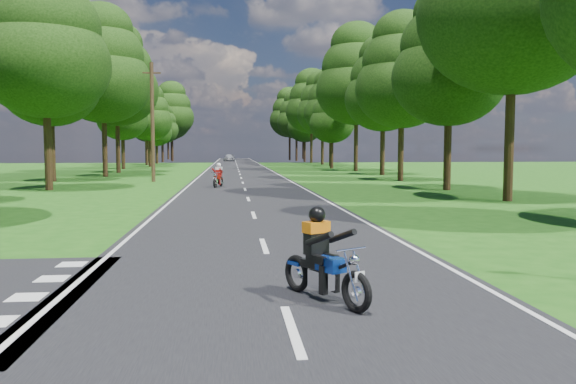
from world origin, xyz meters
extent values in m
plane|color=#1C4F12|center=(0.00, 0.00, 0.00)|extent=(160.00, 160.00, 0.00)
cube|color=black|center=(0.00, 50.00, 0.01)|extent=(7.00, 140.00, 0.02)
cube|color=silver|center=(0.00, -4.00, 0.02)|extent=(0.12, 2.00, 0.01)
cube|color=silver|center=(0.00, 2.00, 0.02)|extent=(0.12, 2.00, 0.01)
cube|color=silver|center=(0.00, 8.00, 0.02)|extent=(0.12, 2.00, 0.01)
cube|color=silver|center=(0.00, 14.00, 0.02)|extent=(0.12, 2.00, 0.01)
cube|color=silver|center=(0.00, 20.00, 0.02)|extent=(0.12, 2.00, 0.01)
cube|color=silver|center=(0.00, 26.00, 0.02)|extent=(0.12, 2.00, 0.01)
cube|color=silver|center=(0.00, 32.00, 0.02)|extent=(0.12, 2.00, 0.01)
cube|color=silver|center=(0.00, 38.00, 0.02)|extent=(0.12, 2.00, 0.01)
cube|color=silver|center=(0.00, 44.00, 0.02)|extent=(0.12, 2.00, 0.01)
cube|color=silver|center=(0.00, 50.00, 0.02)|extent=(0.12, 2.00, 0.01)
cube|color=silver|center=(0.00, 56.00, 0.02)|extent=(0.12, 2.00, 0.01)
cube|color=silver|center=(0.00, 62.00, 0.02)|extent=(0.12, 2.00, 0.01)
cube|color=silver|center=(0.00, 68.00, 0.02)|extent=(0.12, 2.00, 0.01)
cube|color=silver|center=(0.00, 74.00, 0.02)|extent=(0.12, 2.00, 0.01)
cube|color=silver|center=(0.00, 80.00, 0.02)|extent=(0.12, 2.00, 0.01)
cube|color=silver|center=(0.00, 86.00, 0.02)|extent=(0.12, 2.00, 0.01)
cube|color=silver|center=(0.00, 92.00, 0.02)|extent=(0.12, 2.00, 0.01)
cube|color=silver|center=(0.00, 98.00, 0.02)|extent=(0.12, 2.00, 0.01)
cube|color=silver|center=(0.00, 104.00, 0.02)|extent=(0.12, 2.00, 0.01)
cube|color=silver|center=(0.00, 110.00, 0.02)|extent=(0.12, 2.00, 0.01)
cube|color=silver|center=(0.00, 116.00, 0.02)|extent=(0.12, 2.00, 0.01)
cube|color=silver|center=(-3.30, 50.00, 0.02)|extent=(0.10, 140.00, 0.01)
cube|color=silver|center=(3.30, 50.00, 0.02)|extent=(0.10, 140.00, 0.01)
cube|color=silver|center=(-3.80, -2.10, 0.02)|extent=(0.50, 0.50, 0.01)
cube|color=silver|center=(-3.80, -0.90, 0.02)|extent=(0.50, 0.50, 0.01)
cube|color=silver|center=(-3.80, 0.30, 0.02)|extent=(0.50, 0.50, 0.01)
cylinder|color=black|center=(-10.57, 20.76, 1.96)|extent=(0.40, 0.40, 3.91)
ellipsoid|color=black|center=(-10.57, 20.76, 6.78)|extent=(6.85, 6.85, 5.82)
ellipsoid|color=black|center=(-10.57, 20.76, 8.68)|extent=(5.87, 5.87, 4.99)
cylinder|color=black|center=(-12.94, 29.18, 1.90)|extent=(0.40, 0.40, 3.79)
ellipsoid|color=black|center=(-12.94, 29.18, 6.57)|extent=(6.64, 6.64, 5.64)
ellipsoid|color=black|center=(-12.94, 29.18, 8.41)|extent=(5.69, 5.69, 4.84)
ellipsoid|color=black|center=(-12.94, 29.18, 10.26)|extent=(4.27, 4.27, 3.63)
cylinder|color=black|center=(-10.82, 35.60, 2.16)|extent=(0.40, 0.40, 4.32)
ellipsoid|color=black|center=(-10.82, 35.60, 7.47)|extent=(7.56, 7.56, 6.42)
ellipsoid|color=black|center=(-10.82, 35.60, 9.58)|extent=(6.48, 6.48, 5.51)
ellipsoid|color=black|center=(-10.82, 35.60, 11.68)|extent=(4.86, 4.86, 4.13)
cylinder|color=black|center=(-11.26, 43.10, 2.20)|extent=(0.40, 0.40, 4.40)
ellipsoid|color=black|center=(-11.26, 43.10, 7.62)|extent=(7.71, 7.71, 6.55)
ellipsoid|color=black|center=(-11.26, 43.10, 9.77)|extent=(6.60, 6.60, 5.61)
ellipsoid|color=black|center=(-11.26, 43.10, 11.92)|extent=(4.95, 4.95, 4.21)
cylinder|color=black|center=(-12.61, 52.78, 1.60)|extent=(0.40, 0.40, 3.20)
ellipsoid|color=black|center=(-12.61, 52.78, 5.54)|extent=(5.60, 5.60, 4.76)
ellipsoid|color=black|center=(-12.61, 52.78, 7.10)|extent=(4.80, 4.80, 4.08)
ellipsoid|color=black|center=(-12.61, 52.78, 8.66)|extent=(3.60, 3.60, 3.06)
cylinder|color=black|center=(-10.75, 60.15, 1.61)|extent=(0.40, 0.40, 3.22)
ellipsoid|color=black|center=(-10.75, 60.15, 5.58)|extent=(5.64, 5.64, 4.79)
ellipsoid|color=black|center=(-10.75, 60.15, 7.15)|extent=(4.83, 4.83, 4.11)
ellipsoid|color=black|center=(-10.75, 60.15, 8.72)|extent=(3.62, 3.62, 3.08)
cylinder|color=black|center=(-12.29, 67.91, 1.80)|extent=(0.40, 0.40, 3.61)
ellipsoid|color=black|center=(-12.29, 67.91, 6.25)|extent=(6.31, 6.31, 5.37)
ellipsoid|color=black|center=(-12.29, 67.91, 8.01)|extent=(5.41, 5.41, 4.60)
ellipsoid|color=black|center=(-12.29, 67.91, 9.76)|extent=(4.06, 4.06, 3.45)
cylinder|color=black|center=(-11.94, 75.74, 1.33)|extent=(0.40, 0.40, 2.67)
ellipsoid|color=black|center=(-11.94, 75.74, 4.62)|extent=(4.67, 4.67, 3.97)
ellipsoid|color=black|center=(-11.94, 75.74, 5.92)|extent=(4.00, 4.00, 3.40)
ellipsoid|color=black|center=(-11.94, 75.74, 7.22)|extent=(3.00, 3.00, 2.55)
cylinder|color=black|center=(-12.18, 84.90, 1.54)|extent=(0.40, 0.40, 3.09)
ellipsoid|color=black|center=(-12.18, 84.90, 5.34)|extent=(5.40, 5.40, 4.59)
ellipsoid|color=black|center=(-12.18, 84.90, 6.85)|extent=(4.63, 4.63, 3.93)
ellipsoid|color=black|center=(-12.18, 84.90, 8.35)|extent=(3.47, 3.47, 2.95)
cylinder|color=black|center=(-11.23, 91.41, 2.24)|extent=(0.40, 0.40, 4.48)
ellipsoid|color=black|center=(-11.23, 91.41, 7.75)|extent=(7.84, 7.84, 6.66)
ellipsoid|color=black|center=(-11.23, 91.41, 9.94)|extent=(6.72, 6.72, 5.71)
ellipsoid|color=black|center=(-11.23, 91.41, 12.12)|extent=(5.04, 5.04, 4.28)
cylinder|color=black|center=(-12.28, 100.39, 2.05)|extent=(0.40, 0.40, 4.09)
ellipsoid|color=black|center=(-12.28, 100.39, 7.09)|extent=(7.16, 7.16, 6.09)
ellipsoid|color=black|center=(-12.28, 100.39, 9.08)|extent=(6.14, 6.14, 5.22)
ellipsoid|color=black|center=(-12.28, 100.39, 11.08)|extent=(4.61, 4.61, 3.92)
cylinder|color=black|center=(11.06, 12.20, 2.28)|extent=(0.40, 0.40, 4.56)
ellipsoid|color=black|center=(11.06, 12.20, 7.89)|extent=(7.98, 7.98, 6.78)
cylinder|color=black|center=(10.92, 18.69, 1.75)|extent=(0.40, 0.40, 3.49)
ellipsoid|color=black|center=(10.92, 18.69, 6.05)|extent=(6.12, 6.12, 5.20)
ellipsoid|color=black|center=(10.92, 18.69, 7.75)|extent=(5.24, 5.24, 4.46)
ellipsoid|color=black|center=(10.92, 18.69, 9.46)|extent=(3.93, 3.93, 3.34)
cylinder|color=black|center=(11.06, 27.58, 1.85)|extent=(0.40, 0.40, 3.69)
ellipsoid|color=black|center=(11.06, 27.58, 6.39)|extent=(6.46, 6.46, 5.49)
ellipsoid|color=black|center=(11.06, 27.58, 8.19)|extent=(5.54, 5.54, 4.71)
ellipsoid|color=black|center=(11.06, 27.58, 9.99)|extent=(4.15, 4.15, 3.53)
cylinder|color=black|center=(12.17, 36.42, 1.87)|extent=(0.40, 0.40, 3.74)
ellipsoid|color=black|center=(12.17, 36.42, 6.48)|extent=(6.55, 6.55, 5.57)
ellipsoid|color=black|center=(12.17, 36.42, 8.31)|extent=(5.62, 5.62, 4.77)
ellipsoid|color=black|center=(12.17, 36.42, 10.13)|extent=(4.21, 4.21, 3.58)
cylinder|color=black|center=(11.72, 44.72, 2.32)|extent=(0.40, 0.40, 4.64)
ellipsoid|color=black|center=(11.72, 44.72, 8.04)|extent=(8.12, 8.12, 6.91)
ellipsoid|color=black|center=(11.72, 44.72, 10.30)|extent=(6.96, 6.96, 5.92)
ellipsoid|color=black|center=(11.72, 44.72, 12.56)|extent=(5.22, 5.22, 4.44)
cylinder|color=black|center=(10.55, 51.92, 1.45)|extent=(0.40, 0.40, 2.91)
ellipsoid|color=black|center=(10.55, 51.92, 5.03)|extent=(5.09, 5.09, 4.33)
ellipsoid|color=black|center=(10.55, 51.92, 6.45)|extent=(4.36, 4.36, 3.71)
ellipsoid|color=black|center=(10.55, 51.92, 7.87)|extent=(3.27, 3.27, 2.78)
cylinder|color=black|center=(11.77, 59.40, 1.94)|extent=(0.40, 0.40, 3.88)
ellipsoid|color=black|center=(11.77, 59.40, 6.71)|extent=(6.78, 6.78, 5.77)
ellipsoid|color=black|center=(11.77, 59.40, 8.60)|extent=(5.81, 5.81, 4.94)
ellipsoid|color=black|center=(11.77, 59.40, 10.49)|extent=(4.36, 4.36, 3.71)
cylinder|color=black|center=(12.10, 67.87, 2.09)|extent=(0.40, 0.40, 4.18)
ellipsoid|color=black|center=(12.10, 67.87, 7.23)|extent=(7.31, 7.31, 6.21)
ellipsoid|color=black|center=(12.10, 67.87, 9.27)|extent=(6.27, 6.27, 5.33)
ellipsoid|color=black|center=(12.10, 67.87, 11.31)|extent=(4.70, 4.70, 4.00)
cylinder|color=black|center=(11.80, 76.83, 2.32)|extent=(0.40, 0.40, 4.63)
ellipsoid|color=black|center=(11.80, 76.83, 8.02)|extent=(8.11, 8.11, 6.89)
ellipsoid|color=black|center=(11.80, 76.83, 10.28)|extent=(6.95, 6.95, 5.91)
ellipsoid|color=black|center=(11.80, 76.83, 12.54)|extent=(5.21, 5.21, 4.43)
cylinder|color=black|center=(11.69, 84.12, 1.68)|extent=(0.40, 0.40, 3.36)
ellipsoid|color=black|center=(11.69, 84.12, 5.82)|extent=(5.88, 5.88, 5.00)
ellipsoid|color=black|center=(11.69, 84.12, 7.46)|extent=(5.04, 5.04, 4.29)
ellipsoid|color=black|center=(11.69, 84.12, 9.10)|extent=(3.78, 3.78, 3.21)
cylinder|color=black|center=(11.14, 91.34, 2.04)|extent=(0.40, 0.40, 4.09)
ellipsoid|color=black|center=(11.14, 91.34, 7.07)|extent=(7.15, 7.15, 6.08)
ellipsoid|color=black|center=(11.14, 91.34, 9.07)|extent=(6.13, 6.13, 5.21)
ellipsoid|color=black|center=(11.14, 91.34, 11.06)|extent=(4.60, 4.60, 3.91)
cylinder|color=black|center=(10.68, 99.10, 2.24)|extent=(0.40, 0.40, 4.48)
ellipsoid|color=black|center=(10.68, 99.10, 7.76)|extent=(7.84, 7.84, 6.66)
ellipsoid|color=black|center=(10.68, 99.10, 9.94)|extent=(6.72, 6.72, 5.71)
ellipsoid|color=black|center=(10.68, 99.10, 12.13)|extent=(5.04, 5.04, 4.28)
cylinder|color=black|center=(-14.00, 110.00, 1.92)|extent=(0.40, 0.40, 3.84)
ellipsoid|color=black|center=(-14.00, 110.00, 6.65)|extent=(6.72, 6.72, 5.71)
ellipsoid|color=black|center=(-14.00, 110.00, 8.52)|extent=(5.76, 5.76, 4.90)
ellipsoid|color=black|center=(-14.00, 110.00, 10.39)|extent=(4.32, 4.32, 3.67)
cylinder|color=black|center=(15.00, 112.00, 2.08)|extent=(0.40, 0.40, 4.16)
ellipsoid|color=black|center=(15.00, 112.00, 7.20)|extent=(7.28, 7.28, 6.19)
ellipsoid|color=black|center=(15.00, 112.00, 9.23)|extent=(6.24, 6.24, 5.30)
ellipsoid|color=black|center=(15.00, 112.00, 11.26)|extent=(4.68, 4.68, 3.98)
cylinder|color=black|center=(-16.00, 95.00, 1.76)|extent=(0.40, 0.40, 3.52)
ellipsoid|color=black|center=(-16.00, 95.00, 6.09)|extent=(6.16, 6.16, 5.24)
ellipsoid|color=black|center=(-16.00, 95.00, 7.81)|extent=(5.28, 5.28, 4.49)
ellipsoid|color=black|center=(-16.00, 95.00, 9.53)|extent=(3.96, 3.96, 3.37)
cylinder|color=black|center=(17.00, 98.00, 2.24)|extent=(0.40, 0.40, 4.48)
ellipsoid|color=black|center=(17.00, 98.00, 7.76)|extent=(7.84, 7.84, 6.66)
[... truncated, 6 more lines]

